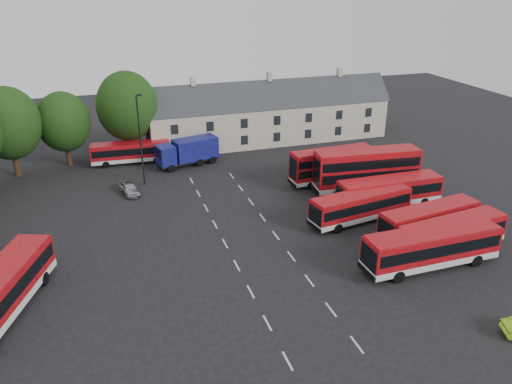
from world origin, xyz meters
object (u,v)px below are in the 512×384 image
at_px(bus_dd_south, 367,168).
at_px(bus_west, 0,291).
at_px(box_truck, 188,151).
at_px(bus_row_a, 432,246).
at_px(lamppost, 140,138).
at_px(silver_car, 129,188).

relative_size(bus_dd_south, bus_west, 0.98).
xyz_separation_m(bus_west, box_truck, (18.62, 26.53, -0.12)).
height_order(bus_row_a, lamppost, lamppost).
relative_size(box_truck, lamppost, 0.77).
xyz_separation_m(bus_row_a, box_truck, (-14.79, 30.42, -0.09)).
xyz_separation_m(box_truck, lamppost, (-6.18, -4.76, 3.78)).
xyz_separation_m(bus_west, lamppost, (12.44, 21.77, 3.67)).
height_order(box_truck, silver_car, box_truck).
xyz_separation_m(bus_west, silver_car, (10.48, 19.58, -1.40)).
relative_size(bus_dd_south, lamppost, 1.13).
bearing_deg(silver_car, bus_row_a, -58.36).
relative_size(bus_row_a, bus_dd_south, 0.99).
bearing_deg(bus_row_a, lamppost, 128.44).
relative_size(silver_car, lamppost, 0.36).
xyz_separation_m(bus_dd_south, lamppost, (-23.81, 9.61, 2.94)).
relative_size(bus_row_a, silver_car, 3.09).
height_order(bus_row_a, box_truck, box_truck).
bearing_deg(box_truck, lamppost, -156.58).
bearing_deg(box_truck, bus_row_a, -78.25).
distance_m(bus_west, lamppost, 25.34).
xyz_separation_m(bus_row_a, bus_dd_south, (2.83, 16.05, 0.75)).
bearing_deg(bus_west, box_truck, -14.82).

